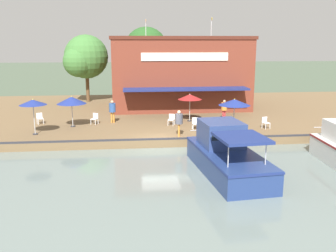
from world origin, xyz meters
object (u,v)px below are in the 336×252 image
Objects in this scene: waterfront_restaurant at (179,72)px; cafe_chair_beside_entrance at (195,123)px; patio_umbrella_near_quay_edge at (72,100)px; cafe_chair_facing_river at (265,122)px; cafe_chair_mid_patio at (171,119)px; cafe_chair_under_first_umbrella at (95,118)px; patio_umbrella_mid_patio_left at (234,102)px; patio_umbrella_far_corner at (190,97)px; person_mid_patio at (112,109)px; motorboat_second_along at (223,153)px; person_near_entrance at (224,107)px; tree_downstream_bank at (84,58)px; cafe_chair_back_row_seat at (40,118)px; tree_behind_restaurant at (145,50)px; person_at_quay_edge at (179,120)px; patio_umbrella_back_row at (33,102)px.

waterfront_restaurant is 15.12× the size of cafe_chair_beside_entrance.
patio_umbrella_near_quay_edge is 14.42m from cafe_chair_facing_river.
cafe_chair_under_first_umbrella is at bearing -99.14° from cafe_chair_mid_patio.
patio_umbrella_mid_patio_left is at bearing 68.19° from cafe_chair_under_first_umbrella.
patio_umbrella_far_corner is 6.18m from person_mid_patio.
patio_umbrella_mid_patio_left is at bearing 159.02° from motorboat_second_along.
patio_umbrella_near_quay_edge is 9.12m from patio_umbrella_far_corner.
person_near_entrance is 16.62m from tree_downstream_bank.
patio_umbrella_mid_patio_left is 0.35× the size of tree_downstream_bank.
patio_umbrella_mid_patio_left is 14.94m from cafe_chair_back_row_seat.
patio_umbrella_near_quay_edge is at bearing -101.12° from cafe_chair_beside_entrance.
motorboat_second_along is at bearing 38.31° from cafe_chair_under_first_umbrella.
person_mid_patio is at bearing -147.88° from motorboat_second_along.
tree_behind_restaurant reaches higher than motorboat_second_along.
tree_downstream_bank reaches higher than cafe_chair_under_first_umbrella.
person_near_entrance reaches higher than cafe_chair_facing_river.
patio_umbrella_far_corner reaches higher than person_at_quay_edge.
tree_downstream_bank reaches higher than person_near_entrance.
cafe_chair_facing_river is 7.00m from cafe_chair_mid_patio.
cafe_chair_under_first_umbrella is at bearing -74.85° from person_mid_patio.
patio_umbrella_near_quay_edge reaches higher than person_near_entrance.
tree_behind_restaurant reaches higher than cafe_chair_beside_entrance.
patio_umbrella_back_row is 17.35m from tree_behind_restaurant.
cafe_chair_under_first_umbrella is 12.37m from motorboat_second_along.
waterfront_restaurant is at bearing 36.30° from tree_behind_restaurant.
tree_downstream_bank is at bearing -139.44° from patio_umbrella_far_corner.
patio_umbrella_back_row is 9.96m from person_at_quay_edge.
patio_umbrella_back_row reaches higher than patio_umbrella_mid_patio_left.
patio_umbrella_mid_patio_left is 3.42m from cafe_chair_facing_river.
cafe_chair_under_first_umbrella is at bearing 115.01° from patio_umbrella_near_quay_edge.
patio_umbrella_far_corner reaches higher than person_mid_patio.
patio_umbrella_near_quay_edge is at bearing -116.21° from person_at_quay_edge.
patio_umbrella_back_row is 2.90× the size of cafe_chair_beside_entrance.
patio_umbrella_back_row is at bearing -52.23° from cafe_chair_under_first_umbrella.
person_near_entrance reaches higher than cafe_chair_under_first_umbrella.
patio_umbrella_far_corner is 10.19m from motorboat_second_along.
person_mid_patio is at bearing -88.50° from person_near_entrance.
patio_umbrella_mid_patio_left reaches higher than person_mid_patio.
tree_behind_restaurant is at bearing 159.79° from cafe_chair_under_first_umbrella.
waterfront_restaurant reaches higher than tree_behind_restaurant.
person_at_quay_edge reaches higher than cafe_chair_mid_patio.
motorboat_second_along is (10.07, 6.32, -0.77)m from person_mid_patio.
patio_umbrella_back_row is 11.76m from patio_umbrella_far_corner.
patio_umbrella_near_quay_edge reaches higher than cafe_chair_mid_patio.
patio_umbrella_near_quay_edge reaches higher than person_at_quay_edge.
tree_behind_restaurant reaches higher than cafe_chair_under_first_umbrella.
person_mid_patio is (-1.10, 2.93, -0.88)m from patio_umbrella_near_quay_edge.
waterfront_restaurant reaches higher than cafe_chair_under_first_umbrella.
cafe_chair_mid_patio is at bearing 6.37° from tree_behind_restaurant.
cafe_chair_mid_patio is at bearing 88.42° from patio_umbrella_near_quay_edge.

